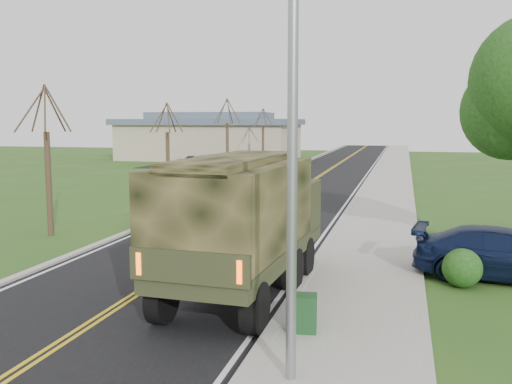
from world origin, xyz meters
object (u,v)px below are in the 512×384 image
(military_truck, at_px, (244,216))
(suv_champagne, at_px, (176,208))
(sedan_silver, at_px, (238,186))
(utility_box_near, at_px, (303,313))
(pickup_navy, at_px, (505,254))

(military_truck, height_order, suv_champagne, military_truck)
(sedan_silver, bearing_deg, suv_champagne, -87.19)
(military_truck, distance_m, sedan_silver, 20.10)
(military_truck, xyz_separation_m, utility_box_near, (2.01, -2.39, -1.65))
(pickup_navy, bearing_deg, military_truck, 123.84)
(suv_champagne, xyz_separation_m, sedan_silver, (0.00, 9.78, -0.08))
(military_truck, distance_m, suv_champagne, 11.14)
(military_truck, xyz_separation_m, sedan_silver, (-5.80, 19.19, -1.47))
(utility_box_near, bearing_deg, military_truck, 123.36)
(sedan_silver, height_order, pickup_navy, pickup_navy)
(suv_champagne, bearing_deg, utility_box_near, -63.27)
(military_truck, bearing_deg, utility_box_near, -47.07)
(pickup_navy, distance_m, utility_box_near, 7.65)
(sedan_silver, relative_size, utility_box_near, 5.19)
(sedan_silver, xyz_separation_m, pickup_navy, (12.78, -15.76, 0.07))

